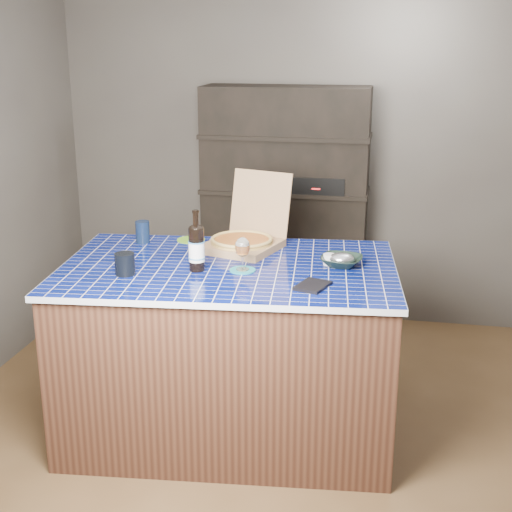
% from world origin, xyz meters
% --- Properties ---
extents(room, '(3.50, 3.50, 3.50)m').
position_xyz_m(room, '(0.00, 0.00, 1.25)').
color(room, brown).
rests_on(room, ground).
extents(shelving_unit, '(1.20, 0.41, 1.80)m').
position_xyz_m(shelving_unit, '(0.00, 1.53, 0.90)').
color(shelving_unit, black).
rests_on(shelving_unit, floor).
extents(kitchen_island, '(1.87, 1.29, 0.97)m').
position_xyz_m(kitchen_island, '(-0.05, -0.09, 0.49)').
color(kitchen_island, '#492B1D').
rests_on(kitchen_island, floor).
extents(pizza_box, '(0.50, 0.55, 0.41)m').
position_xyz_m(pizza_box, '(-0.04, 0.24, 1.03)').
color(pizza_box, '#A18053').
rests_on(pizza_box, kitchen_island).
extents(mead_bottle, '(0.09, 0.09, 0.32)m').
position_xyz_m(mead_bottle, '(-0.19, -0.20, 1.10)').
color(mead_bottle, black).
rests_on(mead_bottle, kitchen_island).
extents(teal_trivet, '(0.14, 0.14, 0.01)m').
position_xyz_m(teal_trivet, '(0.04, -0.16, 0.97)').
color(teal_trivet, teal).
rests_on(teal_trivet, kitchen_island).
extents(wine_glass, '(0.08, 0.08, 0.17)m').
position_xyz_m(wine_glass, '(0.04, -0.16, 1.09)').
color(wine_glass, white).
rests_on(wine_glass, teal_trivet).
extents(tumbler, '(0.10, 0.10, 0.11)m').
position_xyz_m(tumbler, '(-0.53, -0.34, 1.03)').
color(tumbler, black).
rests_on(tumbler, kitchen_island).
extents(dvd_case, '(0.18, 0.22, 0.01)m').
position_xyz_m(dvd_case, '(0.43, -0.34, 0.98)').
color(dvd_case, black).
rests_on(dvd_case, kitchen_island).
extents(bowl, '(0.25, 0.25, 0.05)m').
position_xyz_m(bowl, '(0.54, 0.02, 1.00)').
color(bowl, black).
rests_on(bowl, kitchen_island).
extents(foil_contents, '(0.14, 0.11, 0.06)m').
position_xyz_m(foil_contents, '(0.54, 0.02, 1.01)').
color(foil_contents, silver).
rests_on(foil_contents, bowl).
extents(white_jar, '(0.07, 0.07, 0.06)m').
position_xyz_m(white_jar, '(0.47, 0.04, 1.00)').
color(white_jar, silver).
rests_on(white_jar, kitchen_island).
extents(navy_cup, '(0.08, 0.08, 0.13)m').
position_xyz_m(navy_cup, '(-0.65, 0.25, 1.04)').
color(navy_cup, black).
rests_on(navy_cup, kitchen_island).
extents(green_trivet, '(0.17, 0.17, 0.01)m').
position_xyz_m(green_trivet, '(-0.38, 0.35, 0.97)').
color(green_trivet, '#619F22').
rests_on(green_trivet, kitchen_island).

